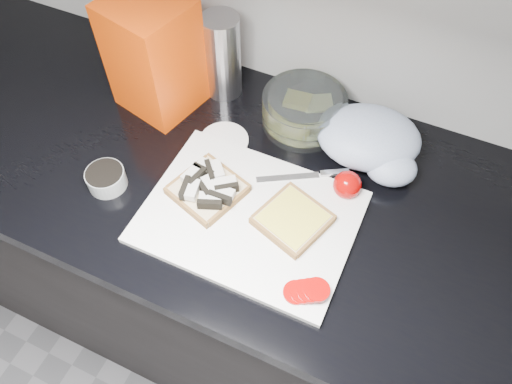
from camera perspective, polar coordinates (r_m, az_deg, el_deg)
base_cabinet at (r=1.43m, az=-1.22°, el=-9.34°), size 3.50×0.60×0.86m
countertop at (r=1.05m, az=-1.64°, el=1.47°), size 3.50×0.64×0.04m
cutting_board at (r=0.96m, az=-0.74°, el=-2.84°), size 0.40×0.30×0.01m
bread_left at (r=0.98m, az=-5.49°, el=0.50°), size 0.16×0.16×0.04m
bread_right at (r=0.95m, az=4.21°, el=-3.14°), size 0.16×0.16×0.02m
tomato_slices at (r=0.88m, az=5.78°, el=-11.19°), size 0.09×0.07×0.02m
knife at (r=1.02m, az=6.73°, el=1.97°), size 0.17×0.11×0.01m
seed_tub at (r=1.04m, az=-16.77°, el=1.56°), size 0.08×0.08×0.04m
tub_lid at (r=1.09m, az=-3.67°, el=5.88°), size 0.13×0.13×0.01m
glass_bowl at (r=1.10m, az=5.48°, el=9.28°), size 0.18×0.18×0.08m
bread_bag at (r=1.11m, az=-11.56°, el=14.99°), size 0.19×0.18×0.25m
steel_canister at (r=1.14m, az=-3.88°, el=15.20°), size 0.08×0.08×0.20m
grocery_bag at (r=1.05m, az=13.10°, el=5.65°), size 0.25×0.22×0.09m
whole_tomatoes at (r=0.99m, az=10.39°, el=0.80°), size 0.06×0.06×0.06m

